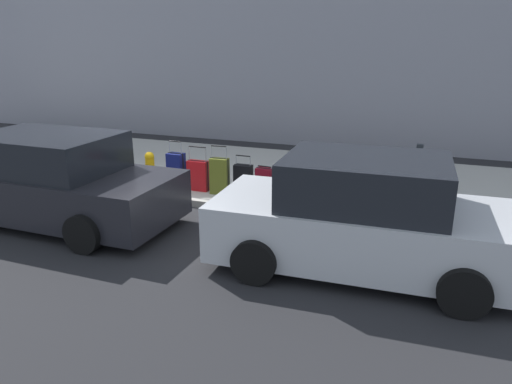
% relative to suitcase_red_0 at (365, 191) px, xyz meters
% --- Properties ---
extents(ground_plane, '(40.00, 40.00, 0.00)m').
position_rel_suitcase_red_0_xyz_m(ground_plane, '(4.09, 0.75, -0.47)').
color(ground_plane, black).
extents(sidewalk_curb, '(18.00, 5.00, 0.14)m').
position_rel_suitcase_red_0_xyz_m(sidewalk_curb, '(4.09, -1.75, -0.40)').
color(sidewalk_curb, '#9E9B93').
rests_on(sidewalk_curb, ground_plane).
extents(suitcase_red_0, '(0.39, 0.23, 0.72)m').
position_rel_suitcase_red_0_xyz_m(suitcase_red_0, '(0.00, 0.00, 0.00)').
color(suitcase_red_0, red).
rests_on(suitcase_red_0, sidewalk_curb).
extents(suitcase_navy_1, '(0.38, 0.27, 1.00)m').
position_rel_suitcase_red_0_xyz_m(suitcase_navy_1, '(0.47, 0.05, 0.00)').
color(suitcase_navy_1, navy).
rests_on(suitcase_navy_1, sidewalk_curb).
extents(suitcase_teal_2, '(0.38, 0.21, 0.85)m').
position_rel_suitcase_red_0_xyz_m(suitcase_teal_2, '(0.95, 0.08, -0.01)').
color(suitcase_teal_2, '#0F606B').
rests_on(suitcase_teal_2, sidewalk_curb).
extents(suitcase_silver_3, '(0.51, 0.24, 0.62)m').
position_rel_suitcase_red_0_xyz_m(suitcase_silver_3, '(1.49, 0.12, -0.05)').
color(suitcase_silver_3, '#9EA0A8').
rests_on(suitcase_silver_3, sidewalk_curb).
extents(suitcase_maroon_4, '(0.36, 0.23, 0.66)m').
position_rel_suitcase_red_0_xyz_m(suitcase_maroon_4, '(2.02, 0.04, -0.03)').
color(suitcase_maroon_4, maroon).
rests_on(suitcase_maroon_4, sidewalk_curb).
extents(suitcase_black_5, '(0.38, 0.20, 0.84)m').
position_rel_suitcase_red_0_xyz_m(suitcase_black_5, '(2.48, 0.03, -0.01)').
color(suitcase_black_5, black).
rests_on(suitcase_black_5, sidewalk_curb).
extents(suitcase_olive_6, '(0.39, 0.22, 1.03)m').
position_rel_suitcase_red_0_xyz_m(suitcase_olive_6, '(2.97, 0.14, 0.05)').
color(suitcase_olive_6, '#59601E').
rests_on(suitcase_olive_6, sidewalk_curb).
extents(suitcase_red_7, '(0.46, 0.21, 0.96)m').
position_rel_suitcase_red_0_xyz_m(suitcase_red_7, '(3.49, 0.08, -0.01)').
color(suitcase_red_7, red).
rests_on(suitcase_red_7, sidewalk_curb).
extents(suitcase_navy_8, '(0.37, 0.27, 1.05)m').
position_rel_suitcase_red_0_xyz_m(suitcase_navy_8, '(4.00, 0.10, 0.05)').
color(suitcase_navy_8, navy).
rests_on(suitcase_navy_8, sidewalk_curb).
extents(fire_hydrant, '(0.39, 0.21, 0.74)m').
position_rel_suitcase_red_0_xyz_m(fire_hydrant, '(4.67, 0.07, 0.05)').
color(fire_hydrant, '#D89E0C').
rests_on(fire_hydrant, sidewalk_curb).
extents(bollard_post, '(0.13, 0.13, 0.75)m').
position_rel_suitcase_red_0_xyz_m(bollard_post, '(5.44, 0.22, 0.04)').
color(bollard_post, '#333338').
rests_on(bollard_post, sidewalk_curb).
extents(parking_meter, '(0.12, 0.09, 1.27)m').
position_rel_suitcase_red_0_xyz_m(parking_meter, '(-0.89, -0.18, 0.49)').
color(parking_meter, slate).
rests_on(parking_meter, sidewalk_curb).
extents(parked_car_silver_0, '(4.36, 2.18, 1.67)m').
position_rel_suitcase_red_0_xyz_m(parked_car_silver_0, '(-0.26, 2.30, 0.31)').
color(parked_car_silver_0, '#B2B5BA').
rests_on(parked_car_silver_0, ground_plane).
extents(parked_car_charcoal_1, '(4.79, 2.16, 1.63)m').
position_rel_suitcase_red_0_xyz_m(parked_car_charcoal_1, '(5.36, 2.30, 0.29)').
color(parked_car_charcoal_1, black).
rests_on(parked_car_charcoal_1, ground_plane).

